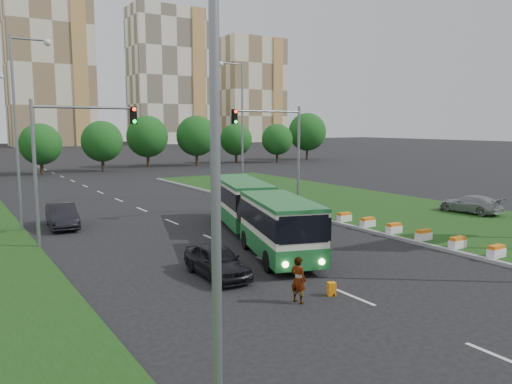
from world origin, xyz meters
TOP-DOWN VIEW (x-y plane):
  - ground at (0.00, 0.00)m, footprint 360.00×360.00m
  - grass_median at (13.00, 8.00)m, footprint 14.00×60.00m
  - median_kerb at (6.05, 8.00)m, footprint 0.30×60.00m
  - lane_markings at (-3.00, 20.00)m, footprint 0.20×100.00m
  - flower_planters at (6.70, -1.40)m, footprint 1.10×13.70m
  - traffic_mast_median at (4.78, 10.00)m, footprint 5.76×0.32m
  - traffic_mast_left at (-10.38, 9.00)m, footprint 5.76×0.32m
  - street_lamps at (-3.00, 10.00)m, footprint 36.00×60.00m
  - tree_line at (10.00, 55.00)m, footprint 120.00×8.00m
  - apartment_tower_ceast at (15.00, 150.00)m, footprint 25.00×15.00m
  - apartment_tower_east at (55.00, 150.00)m, footprint 27.00×15.00m
  - midrise_east at (90.00, 150.00)m, footprint 24.00×14.00m
  - articulated_bus at (-1.09, 4.54)m, footprint 2.52×16.15m
  - car_left_near at (-6.27, -0.79)m, footprint 1.80×4.25m
  - car_left_far at (-9.78, 14.06)m, footprint 2.03×4.86m
  - car_median at (16.86, 2.62)m, footprint 2.31×4.76m
  - pedestrian at (-5.22, -5.30)m, footprint 0.60×0.75m
  - shopping_trolley at (-3.63, -5.39)m, footprint 0.31×0.33m

SIDE VIEW (x-z plane):
  - ground at x=0.00m, z-range 0.00..0.00m
  - lane_markings at x=-3.00m, z-range -0.01..0.01m
  - grass_median at x=13.00m, z-range 0.00..0.15m
  - median_kerb at x=6.05m, z-range 0.00..0.18m
  - shopping_trolley at x=-3.63m, z-range 0.00..0.53m
  - flower_planters at x=6.70m, z-range 0.15..0.75m
  - car_left_near at x=-6.27m, z-range 0.00..1.43m
  - car_left_far at x=-9.78m, z-range 0.00..1.56m
  - car_median at x=16.86m, z-range 0.15..1.48m
  - pedestrian at x=-5.22m, z-range 0.00..1.78m
  - articulated_bus at x=-1.09m, z-range 0.30..2.96m
  - tree_line at x=10.00m, z-range 0.00..9.00m
  - traffic_mast_median at x=4.78m, z-range 1.35..9.35m
  - traffic_mast_left at x=-10.38m, z-range 1.35..9.35m
  - street_lamps at x=-3.00m, z-range 0.00..12.00m
  - midrise_east at x=90.00m, z-range 0.00..40.00m
  - apartment_tower_east at x=55.00m, z-range 0.00..47.00m
  - apartment_tower_ceast at x=15.00m, z-range 0.00..50.00m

